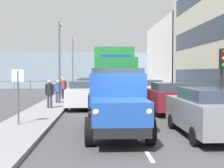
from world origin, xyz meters
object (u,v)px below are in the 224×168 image
car_black_oppositeside_1 (86,89)px  pedestrian_with_bag (62,85)px  truck_vintage_blue (117,103)px  lamp_post_far (73,59)px  lamp_post_promenade (60,53)px  car_grey_kerbside_near (204,111)px  pedestrian_in_dark_coat (64,87)px  lorry_cargo_green (113,75)px  street_sign (18,87)px  traffic_light_near (223,68)px  car_navy_oppositeside_2 (88,86)px  car_white_kerbside_2 (149,91)px  car_silver_oppositeside_0 (82,94)px  pedestrian_couple_b (50,91)px  pedestrian_near_railing (58,89)px  car_maroon_kerbside_1 (167,97)px

car_black_oppositeside_1 → pedestrian_with_bag: pedestrian_with_bag is taller
truck_vintage_blue → lamp_post_far: 25.91m
car_black_oppositeside_1 → lamp_post_promenade: lamp_post_promenade is taller
car_grey_kerbside_near → lamp_post_promenade: size_ratio=0.75×
car_black_oppositeside_1 → pedestrian_in_dark_coat: size_ratio=2.41×
lorry_cargo_green → street_sign: bearing=62.2°
pedestrian_in_dark_coat → traffic_light_near: size_ratio=0.51×
car_black_oppositeside_1 → truck_vintage_blue: bearing=96.6°
lorry_cargo_green → traffic_light_near: 8.49m
lamp_post_promenade → car_navy_oppositeside_2: bearing=-108.5°
car_white_kerbside_2 → pedestrian_with_bag: 8.63m
lorry_cargo_green → car_grey_kerbside_near: 10.46m
lorry_cargo_green → car_black_oppositeside_1: (2.02, -4.59, -1.18)m
car_navy_oppositeside_2 → traffic_light_near: traffic_light_near is taller
car_silver_oppositeside_0 → lamp_post_promenade: (2.09, -5.27, 2.94)m
truck_vintage_blue → car_black_oppositeside_1: bearing=-83.4°
lorry_cargo_green → pedestrian_couple_b: (3.90, 2.63, -0.94)m
car_navy_oppositeside_2 → lamp_post_promenade: 7.20m
car_white_kerbside_2 → pedestrian_near_railing: 6.66m
lorry_cargo_green → pedestrian_in_dark_coat: bearing=-43.6°
car_maroon_kerbside_1 → traffic_light_near: traffic_light_near is taller
lamp_post_far → pedestrian_couple_b: bearing=90.5°
car_black_oppositeside_1 → lamp_post_far: 11.59m
car_white_kerbside_2 → lorry_cargo_green: bearing=27.9°
lamp_post_far → car_black_oppositeside_1: bearing=100.5°
car_black_oppositeside_1 → pedestrian_with_bag: 2.94m
traffic_light_near → lamp_post_promenade: bearing=-51.1°
pedestrian_couple_b → street_sign: (0.39, 5.49, 0.55)m
car_silver_oppositeside_0 → lamp_post_far: lamp_post_far is taller
car_maroon_kerbside_1 → car_black_oppositeside_1: bearing=-61.6°
car_white_kerbside_2 → car_black_oppositeside_1: (4.78, -3.13, 0.00)m
traffic_light_near → pedestrian_with_bag: bearing=-57.0°
traffic_light_near → car_white_kerbside_2: bearing=-77.7°
pedestrian_near_railing → pedestrian_with_bag: 6.08m
car_silver_oppositeside_0 → pedestrian_couple_b: 2.18m
car_silver_oppositeside_0 → car_black_oppositeside_1: (0.00, -6.15, -0.00)m
pedestrian_in_dark_coat → pedestrian_with_bag: 2.97m
lorry_cargo_green → pedestrian_in_dark_coat: size_ratio=5.05×
car_maroon_kerbside_1 → pedestrian_in_dark_coat: size_ratio=2.42×
pedestrian_near_railing → traffic_light_near: size_ratio=0.49×
lorry_cargo_green → pedestrian_with_bag: size_ratio=4.81×
pedestrian_near_railing → truck_vintage_blue: bearing=108.6°
pedestrian_near_railing → street_sign: street_sign is taller
street_sign → pedestrian_in_dark_coat: bearing=-92.5°
car_maroon_kerbside_1 → pedestrian_in_dark_coat: (6.53, -7.82, 0.21)m
car_navy_oppositeside_2 → pedestrian_in_dark_coat: 6.60m
truck_vintage_blue → lamp_post_far: size_ratio=0.91×
car_grey_kerbside_near → car_silver_oppositeside_0: (4.78, -8.46, 0.00)m
pedestrian_couple_b → pedestrian_in_dark_coat: size_ratio=1.04×
street_sign → car_silver_oppositeside_0: bearing=-109.0°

